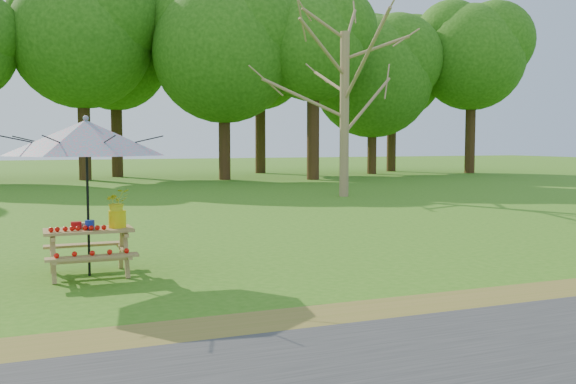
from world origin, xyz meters
name	(u,v)px	position (x,y,z in m)	size (l,w,h in m)	color
ground	(37,287)	(0.00, 0.00, 0.00)	(120.00, 120.00, 0.00)	#357015
drygrass_strip	(39,353)	(0.00, -2.80, 0.00)	(120.00, 1.20, 0.01)	olive
treeline	(27,2)	(0.00, 22.00, 8.00)	(60.00, 12.00, 16.00)	#1F510E
picnic_table	(89,253)	(0.70, 0.50, 0.33)	(1.20, 1.32, 0.67)	olive
patio_umbrella	(86,138)	(0.70, 0.50, 1.95)	(2.75, 2.75, 2.26)	black
produce_bins	(83,225)	(0.63, 0.53, 0.72)	(0.31, 0.39, 0.13)	#AC0D0E
tomatoes_row	(78,228)	(0.55, 0.32, 0.71)	(0.77, 0.13, 0.07)	red
flower_bucket	(117,207)	(1.09, 0.47, 0.97)	(0.39, 0.36, 0.55)	yellow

